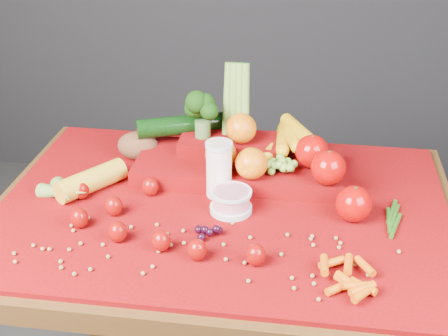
# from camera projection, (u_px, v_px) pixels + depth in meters

# --- Properties ---
(table) EXTENTS (1.10, 0.80, 0.75)m
(table) POSITION_uv_depth(u_px,v_px,m) (223.00, 242.00, 1.52)
(table) COLOR #3B230D
(table) RESTS_ON ground
(red_cloth) EXTENTS (1.05, 0.75, 0.01)m
(red_cloth) POSITION_uv_depth(u_px,v_px,m) (223.00, 207.00, 1.47)
(red_cloth) COLOR #7F0604
(red_cloth) RESTS_ON table
(milk_glass) EXTENTS (0.06, 0.06, 0.14)m
(milk_glass) POSITION_uv_depth(u_px,v_px,m) (219.00, 167.00, 1.48)
(milk_glass) COLOR white
(milk_glass) RESTS_ON red_cloth
(yogurt_bowl) EXTENTS (0.10, 0.10, 0.05)m
(yogurt_bowl) POSITION_uv_depth(u_px,v_px,m) (231.00, 200.00, 1.43)
(yogurt_bowl) COLOR silver
(yogurt_bowl) RESTS_ON red_cloth
(strawberry_scatter) EXTENTS (0.48, 0.28, 0.05)m
(strawberry_scatter) POSITION_uv_depth(u_px,v_px,m) (142.00, 220.00, 1.37)
(strawberry_scatter) COLOR maroon
(strawberry_scatter) RESTS_ON red_cloth
(dark_grape_cluster) EXTENTS (0.06, 0.05, 0.03)m
(dark_grape_cluster) POSITION_uv_depth(u_px,v_px,m) (207.00, 234.00, 1.34)
(dark_grape_cluster) COLOR black
(dark_grape_cluster) RESTS_ON red_cloth
(soybean_scatter) EXTENTS (0.84, 0.24, 0.01)m
(soybean_scatter) POSITION_uv_depth(u_px,v_px,m) (209.00, 253.00, 1.29)
(soybean_scatter) COLOR olive
(soybean_scatter) RESTS_ON red_cloth
(corn_ear) EXTENTS (0.25, 0.26, 0.06)m
(corn_ear) POSITION_uv_depth(u_px,v_px,m) (72.00, 188.00, 1.49)
(corn_ear) COLOR yellow
(corn_ear) RESTS_ON red_cloth
(potato) EXTENTS (0.11, 0.08, 0.08)m
(potato) POSITION_uv_depth(u_px,v_px,m) (138.00, 146.00, 1.66)
(potato) COLOR #512F19
(potato) RESTS_ON red_cloth
(baby_carrot_pile) EXTENTS (0.18, 0.18, 0.03)m
(baby_carrot_pile) POSITION_uv_depth(u_px,v_px,m) (344.00, 276.00, 1.21)
(baby_carrot_pile) COLOR #D05707
(baby_carrot_pile) RESTS_ON red_cloth
(green_bean_pile) EXTENTS (0.14, 0.12, 0.01)m
(green_bean_pile) POSITION_uv_depth(u_px,v_px,m) (389.00, 218.00, 1.41)
(green_bean_pile) COLOR #225212
(green_bean_pile) RESTS_ON red_cloth
(produce_mound) EXTENTS (0.61, 0.37, 0.27)m
(produce_mound) POSITION_uv_depth(u_px,v_px,m) (249.00, 155.00, 1.57)
(produce_mound) COLOR #7F0604
(produce_mound) RESTS_ON red_cloth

